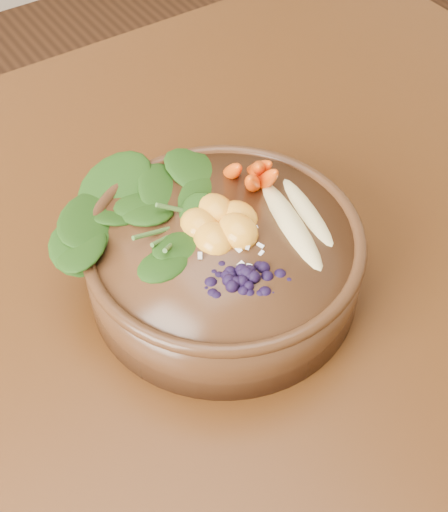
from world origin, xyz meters
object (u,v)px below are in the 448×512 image
(kale_heap, at_px, (166,192))
(banana_halves, at_px, (300,208))
(stoneware_bowl, at_px, (224,262))
(blueberry_pile, at_px, (245,266))
(dining_table, at_px, (77,352))
(mandarin_cluster, at_px, (221,214))
(carrot_cluster, at_px, (249,150))

(kale_heap, distance_m, banana_halves, 0.14)
(stoneware_bowl, distance_m, blueberry_pile, 0.08)
(dining_table, height_order, mandarin_cluster, mandarin_cluster)
(mandarin_cluster, bearing_deg, carrot_cluster, 33.41)
(kale_heap, relative_size, banana_halves, 1.21)
(banana_halves, xyz_separation_m, mandarin_cluster, (-0.07, 0.04, 0.00))
(stoneware_bowl, height_order, carrot_cluster, carrot_cluster)
(kale_heap, distance_m, carrot_cluster, 0.10)
(dining_table, distance_m, blueberry_pile, 0.27)
(stoneware_bowl, height_order, mandarin_cluster, mandarin_cluster)
(stoneware_bowl, distance_m, kale_heap, 0.10)
(dining_table, relative_size, blueberry_pile, 11.88)
(stoneware_bowl, relative_size, kale_heap, 1.53)
(dining_table, height_order, blueberry_pile, blueberry_pile)
(stoneware_bowl, height_order, banana_halves, banana_halves)
(dining_table, distance_m, carrot_cluster, 0.31)
(dining_table, bearing_deg, banana_halves, -21.64)
(kale_heap, xyz_separation_m, blueberry_pile, (0.01, -0.13, -0.00))
(dining_table, distance_m, kale_heap, 0.23)
(blueberry_pile, bearing_deg, kale_heap, 95.02)
(dining_table, distance_m, mandarin_cluster, 0.26)
(dining_table, xyz_separation_m, banana_halves, (0.24, -0.10, 0.19))
(banana_halves, height_order, blueberry_pile, blueberry_pile)
(dining_table, bearing_deg, carrot_cluster, -3.70)
(blueberry_pile, bearing_deg, banana_halves, 21.71)
(stoneware_bowl, relative_size, mandarin_cluster, 3.15)
(banana_halves, xyz_separation_m, blueberry_pile, (-0.10, -0.04, 0.01))
(stoneware_bowl, bearing_deg, banana_halves, -14.04)
(stoneware_bowl, height_order, blueberry_pile, blueberry_pile)
(banana_halves, height_order, mandarin_cluster, mandarin_cluster)
(carrot_cluster, height_order, mandarin_cluster, carrot_cluster)
(banana_halves, bearing_deg, blueberry_pile, -141.51)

